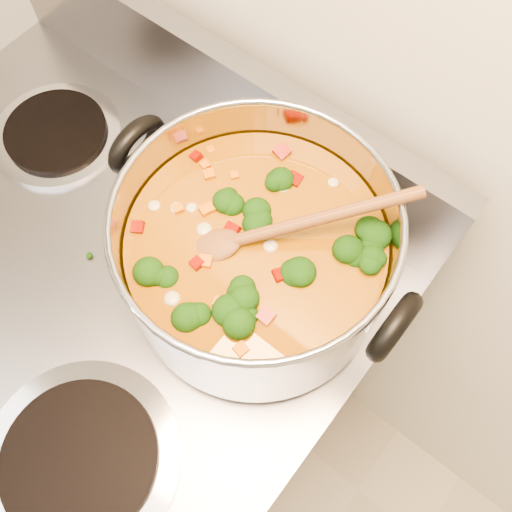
% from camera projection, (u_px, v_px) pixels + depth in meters
% --- Properties ---
extents(electric_range, '(0.72, 0.65, 1.08)m').
position_uv_depth(electric_range, '(137.00, 366.00, 1.13)').
color(electric_range, gray).
rests_on(electric_range, ground).
extents(stockpot, '(0.35, 0.30, 0.18)m').
position_uv_depth(stockpot, '(255.00, 255.00, 0.63)').
color(stockpot, '#A4A4AC').
rests_on(stockpot, electric_range).
extents(wooden_spoon, '(0.19, 0.20, 0.08)m').
position_uv_depth(wooden_spoon, '(265.00, 233.00, 0.58)').
color(wooden_spoon, brown).
rests_on(wooden_spoon, stockpot).
extents(cooktop_crumbs, '(0.24, 0.12, 0.01)m').
position_uv_depth(cooktop_crumbs, '(341.00, 298.00, 0.70)').
color(cooktop_crumbs, black).
rests_on(cooktop_crumbs, electric_range).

